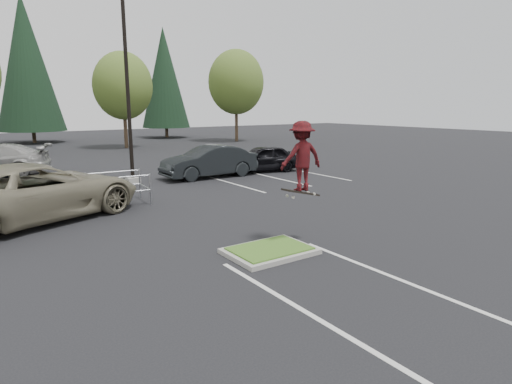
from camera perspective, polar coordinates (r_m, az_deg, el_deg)
ground at (r=11.20m, az=1.84°, el=-8.20°), size 120.00×120.00×0.00m
grass_median at (r=11.17m, az=1.84°, el=-7.82°), size 2.20×1.60×0.16m
stall_lines at (r=15.76m, az=-15.41°, el=-2.76°), size 22.62×17.60×0.01m
light_pole at (r=21.58m, az=-16.75°, el=13.12°), size 0.70×0.60×10.12m
decid_c at (r=40.25m, az=-17.33°, el=13.11°), size 5.12×5.12×8.38m
decid_d at (r=45.82m, az=-2.70°, el=14.17°), size 5.76×5.76×9.43m
conif_b at (r=49.54m, az=-28.27°, el=14.90°), size 6.38×6.38×14.50m
conif_c at (r=52.17m, az=-12.11°, el=14.64°), size 5.50×5.50×12.50m
cart_corral at (r=17.10m, az=-22.95°, el=0.43°), size 4.36×1.84×1.21m
skateboarder at (r=11.54m, az=6.11°, el=4.70°), size 1.30×0.86×2.09m
car_l_tan at (r=15.82m, az=-27.59°, el=-0.04°), size 7.64×5.51×1.93m
car_r_charc at (r=22.88m, az=-6.24°, el=4.08°), size 5.12×1.81×1.69m
car_r_black at (r=24.73m, az=0.92°, el=4.50°), size 4.73×2.73×1.52m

